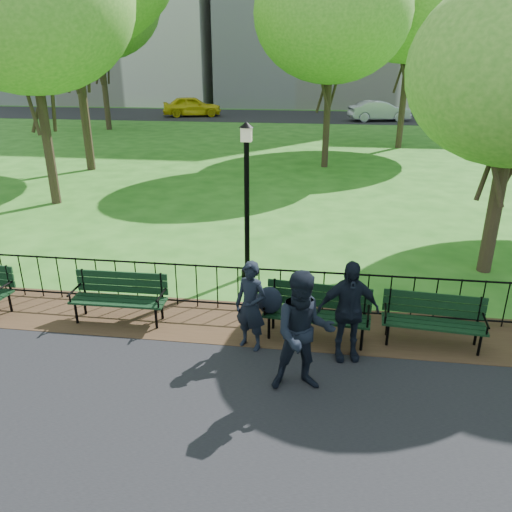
# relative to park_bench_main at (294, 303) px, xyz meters

# --- Properties ---
(ground) EXTENTS (120.00, 120.00, 0.00)m
(ground) POSITION_rel_park_bench_main_xyz_m (-0.11, -1.17, -0.65)
(ground) COLOR #265F19
(dirt_strip) EXTENTS (60.00, 1.60, 0.01)m
(dirt_strip) POSITION_rel_park_bench_main_xyz_m (-0.11, 0.33, -0.63)
(dirt_strip) COLOR #322214
(dirt_strip) RESTS_ON ground
(far_street) EXTENTS (70.00, 9.00, 0.01)m
(far_street) POSITION_rel_park_bench_main_xyz_m (-0.11, 33.83, -0.64)
(far_street) COLOR black
(far_street) RESTS_ON ground
(iron_fence) EXTENTS (24.06, 0.06, 1.00)m
(iron_fence) POSITION_rel_park_bench_main_xyz_m (-0.11, 0.83, -0.15)
(iron_fence) COLOR black
(iron_fence) RESTS_ON ground
(park_bench_main) EXTENTS (1.96, 0.73, 1.02)m
(park_bench_main) POSITION_rel_park_bench_main_xyz_m (0.00, 0.00, 0.00)
(park_bench_main) COLOR black
(park_bench_main) RESTS_ON ground
(park_bench_left_a) EXTENTS (1.73, 0.56, 0.98)m
(park_bench_left_a) POSITION_rel_park_bench_main_xyz_m (-3.18, 0.18, -0.09)
(park_bench_left_a) COLOR black
(park_bench_left_a) RESTS_ON ground
(park_bench_right_a) EXTENTS (1.70, 0.65, 0.94)m
(park_bench_right_a) POSITION_rel_park_bench_main_xyz_m (2.32, 0.12, -0.11)
(park_bench_right_a) COLOR black
(park_bench_right_a) RESTS_ON ground
(lamppost) EXTENTS (0.30, 0.30, 3.34)m
(lamppost) POSITION_rel_park_bench_main_xyz_m (-1.18, 2.40, 1.17)
(lamppost) COLOR black
(lamppost) RESTS_ON ground
(tree_far_c) EXTENTS (6.28, 6.28, 8.75)m
(tree_far_c) POSITION_rel_park_bench_main_xyz_m (0.36, 14.48, 5.43)
(tree_far_c) COLOR #2D2116
(tree_far_c) RESTS_ON ground
(tree_far_w) EXTENTS (7.77, 7.77, 10.84)m
(tree_far_w) POSITION_rel_park_bench_main_xyz_m (-13.89, 24.51, 6.88)
(tree_far_w) COLOR #2D2116
(tree_far_w) RESTS_ON ground
(person_left) EXTENTS (0.65, 0.55, 1.52)m
(person_left) POSITION_rel_park_bench_main_xyz_m (-0.68, -0.44, 0.13)
(person_left) COLOR black
(person_left) RESTS_ON asphalt_path
(person_mid) EXTENTS (0.96, 0.61, 1.83)m
(person_mid) POSITION_rel_park_bench_main_xyz_m (0.22, -1.42, 0.28)
(person_mid) COLOR black
(person_mid) RESTS_ON asphalt_path
(person_right) EXTENTS (1.04, 0.58, 1.67)m
(person_right) POSITION_rel_park_bench_main_xyz_m (0.87, -0.52, 0.20)
(person_right) COLOR black
(person_right) RESTS_ON asphalt_path
(taxi) EXTENTS (4.93, 3.02, 1.57)m
(taxi) POSITION_rel_park_bench_main_xyz_m (-10.36, 32.61, 0.15)
(taxi) COLOR gold
(taxi) RESTS_ON far_street
(sedan_silver) EXTENTS (4.70, 2.62, 1.47)m
(sedan_silver) POSITION_rel_park_bench_main_xyz_m (4.15, 31.57, 0.10)
(sedan_silver) COLOR #B3B5BB
(sedan_silver) RESTS_ON far_street
(sedan_dark) EXTENTS (5.77, 4.13, 1.55)m
(sedan_dark) POSITION_rel_park_bench_main_xyz_m (12.91, 33.87, 0.14)
(sedan_dark) COLOR black
(sedan_dark) RESTS_ON far_street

